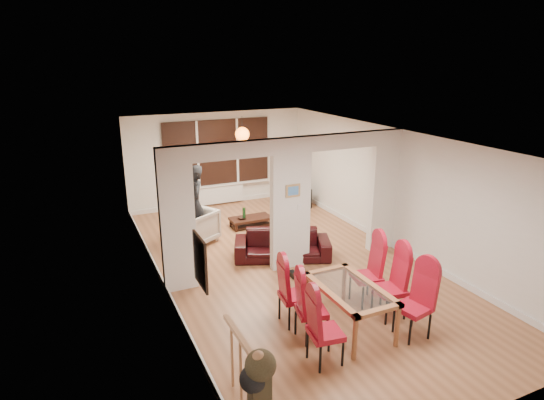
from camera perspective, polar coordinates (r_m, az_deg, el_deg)
floor at (r=9.23m, az=2.23°, el=-8.24°), size 5.00×9.00×0.01m
room_walls at (r=8.75m, az=2.33°, el=-0.54°), size 5.00×9.00×2.60m
divider_wall at (r=8.75m, az=2.33°, el=-0.54°), size 5.00×0.18×2.60m
bay_window_blinds at (r=12.69m, az=-6.84°, el=5.95°), size 3.00×0.08×1.80m
radiator at (r=12.94m, az=-6.59°, el=0.71°), size 1.40×0.08×0.50m
pendant_light at (r=11.61m, az=-3.75°, el=8.24°), size 0.36×0.36×0.36m
stair_newel at (r=5.65m, az=-3.78°, el=-20.19°), size 0.40×1.20×1.10m
wall_poster at (r=5.70m, az=-9.00°, el=-7.64°), size 0.04×0.52×0.67m
pillar_photo at (r=8.58m, az=2.65°, el=1.18°), size 0.30×0.03×0.25m
dining_table at (r=7.23m, az=9.63°, el=-13.16°), size 0.83×1.48×0.69m
dining_chair_la at (r=6.37m, az=6.75°, el=-15.62°), size 0.49×0.49×1.07m
dining_chair_lb at (r=6.84m, az=5.01°, el=-13.13°), size 0.51×0.51×1.06m
dining_chair_lc at (r=7.19m, az=2.84°, el=-11.40°), size 0.47×0.47×1.07m
dining_chair_ra at (r=7.16m, az=17.33°, el=-12.20°), size 0.52×0.52×1.11m
dining_chair_rb at (r=7.55m, az=14.59°, el=-10.28°), size 0.51×0.51×1.12m
dining_chair_rc at (r=7.85m, az=11.78°, el=-8.87°), size 0.53×0.53×1.13m
sofa at (r=9.46m, az=1.31°, el=-5.66°), size 2.11×1.46×0.57m
armchair at (r=10.34m, az=-9.65°, el=-3.27°), size 1.14×1.14×0.77m
person at (r=10.12m, az=-9.65°, el=-0.67°), size 0.69×0.49×1.79m
television at (r=12.85m, az=3.26°, el=0.56°), size 0.96×0.29×0.55m
coffee_table at (r=11.27m, az=-2.69°, el=-2.74°), size 1.02×0.52×0.23m
bottle at (r=11.09m, az=-3.53°, el=-1.63°), size 0.08×0.08×0.30m
bowl at (r=11.12m, az=-3.81°, el=-2.26°), size 0.20×0.20×0.05m
shoes at (r=8.79m, az=3.16°, el=-9.28°), size 0.24×0.26×0.10m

